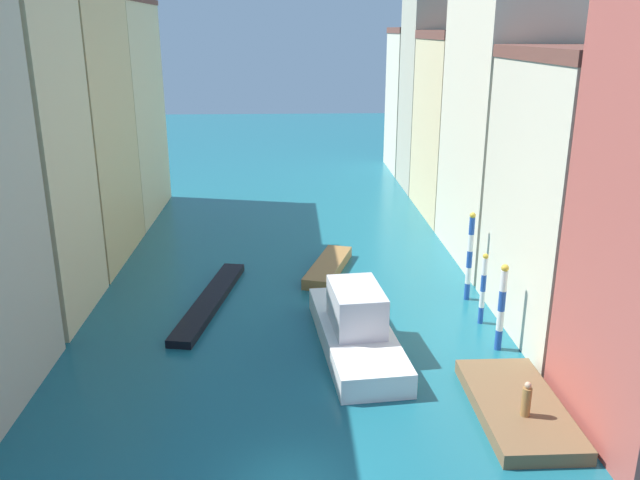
% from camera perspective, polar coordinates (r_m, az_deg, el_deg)
% --- Properties ---
extents(ground_plane, '(154.00, 154.00, 0.00)m').
position_cam_1_polar(ground_plane, '(44.92, -2.59, -0.95)').
color(ground_plane, '#196070').
extents(building_left_1, '(6.16, 7.49, 18.76)m').
position_cam_1_polar(building_left_1, '(35.98, -25.73, 7.96)').
color(building_left_1, beige).
rests_on(building_left_1, ground).
extents(building_left_2, '(6.16, 10.30, 18.52)m').
position_cam_1_polar(building_left_2, '(44.39, -21.33, 9.94)').
color(building_left_2, '#DBB77A').
rests_on(building_left_2, ground).
extents(building_left_3, '(6.16, 11.53, 16.94)m').
position_cam_1_polar(building_left_3, '(54.78, -17.76, 10.79)').
color(building_left_3, beige).
rests_on(building_left_3, ground).
extents(building_right_1, '(6.16, 10.54, 13.89)m').
position_cam_1_polar(building_right_1, '(33.75, 21.75, 3.65)').
color(building_right_1, beige).
rests_on(building_right_1, ground).
extents(building_right_2, '(6.16, 11.06, 18.01)m').
position_cam_1_polar(building_right_2, '(43.51, 16.20, 9.98)').
color(building_right_2, beige).
rests_on(building_right_2, ground).
extents(building_right_3, '(6.16, 10.85, 14.60)m').
position_cam_1_polar(building_right_3, '(54.12, 12.38, 9.90)').
color(building_right_3, beige).
rests_on(building_right_3, ground).
extents(building_right_4, '(6.16, 7.58, 20.02)m').
position_cam_1_polar(building_right_4, '(62.80, 10.37, 13.59)').
color(building_right_4, '#BCB299').
rests_on(building_right_4, ground).
extents(building_right_5, '(6.16, 8.68, 14.85)m').
position_cam_1_polar(building_right_5, '(71.30, 8.73, 12.08)').
color(building_right_5, beige).
rests_on(building_right_5, ground).
extents(waterfront_dock, '(3.31, 6.86, 0.58)m').
position_cam_1_polar(waterfront_dock, '(27.75, 17.01, -13.90)').
color(waterfront_dock, brown).
rests_on(waterfront_dock, ground).
extents(person_on_dock, '(0.36, 0.36, 1.43)m').
position_cam_1_polar(person_on_dock, '(26.43, 17.73, -13.29)').
color(person_on_dock, olive).
rests_on(person_on_dock, waterfront_dock).
extents(mooring_pole_0, '(0.36, 0.36, 4.34)m').
position_cam_1_polar(mooring_pole_0, '(31.69, 15.71, -5.67)').
color(mooring_pole_0, '#1E479E').
rests_on(mooring_pole_0, ground).
extents(mooring_pole_1, '(0.29, 0.29, 3.85)m').
position_cam_1_polar(mooring_pole_1, '(34.34, 14.18, -4.13)').
color(mooring_pole_1, '#1E479E').
rests_on(mooring_pole_1, ground).
extents(mooring_pole_2, '(0.34, 0.34, 5.13)m').
position_cam_1_polar(mooring_pole_2, '(36.95, 13.06, -1.37)').
color(mooring_pole_2, '#1E479E').
rests_on(mooring_pole_2, ground).
extents(vaporetto_white, '(4.17, 10.16, 3.10)m').
position_cam_1_polar(vaporetto_white, '(31.26, 3.18, -7.67)').
color(vaporetto_white, white).
rests_on(vaporetto_white, ground).
extents(gondola_black, '(3.13, 10.92, 0.42)m').
position_cam_1_polar(gondola_black, '(36.74, -9.66, -5.29)').
color(gondola_black, black).
rests_on(gondola_black, ground).
extents(motorboat_0, '(3.54, 6.83, 0.66)m').
position_cam_1_polar(motorboat_0, '(40.88, 0.73, -2.39)').
color(motorboat_0, olive).
rests_on(motorboat_0, ground).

